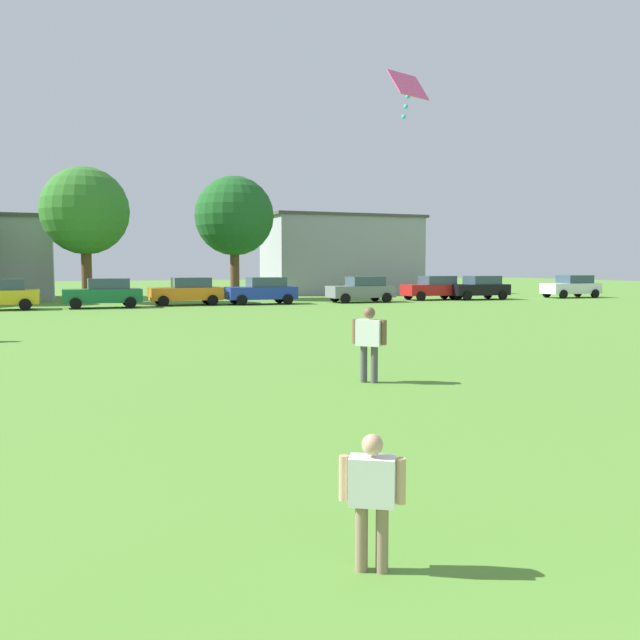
% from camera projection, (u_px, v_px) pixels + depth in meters
% --- Properties ---
extents(ground_plane, '(160.00, 160.00, 0.00)m').
position_uv_depth(ground_plane, '(134.00, 322.00, 29.07)').
color(ground_plane, '#568C33').
extents(child_kite_flyer, '(0.47, 0.36, 1.11)m').
position_uv_depth(child_kite_flyer, '(372.00, 490.00, 5.35)').
color(child_kite_flyer, '#8C7259').
rests_on(child_kite_flyer, ground).
extents(adult_bystander, '(0.58, 0.56, 1.58)m').
position_uv_depth(adult_bystander, '(369.00, 338.00, 14.01)').
color(adult_bystander, '#4C4C51').
rests_on(adult_bystander, ground).
extents(kite, '(1.03, 0.72, 1.04)m').
position_uv_depth(kite, '(408.00, 89.00, 14.77)').
color(kite, '#F24C8C').
extents(parked_car_green_2, '(4.30, 2.02, 1.68)m').
position_uv_depth(parked_car_green_2, '(104.00, 293.00, 38.54)').
color(parked_car_green_2, '#196B38').
rests_on(parked_car_green_2, ground).
extents(parked_car_orange_3, '(4.30, 2.02, 1.68)m').
position_uv_depth(parked_car_orange_3, '(187.00, 291.00, 41.13)').
color(parked_car_orange_3, orange).
rests_on(parked_car_orange_3, ground).
extents(parked_car_blue_4, '(4.30, 2.02, 1.68)m').
position_uv_depth(parked_car_blue_4, '(262.00, 290.00, 42.20)').
color(parked_car_blue_4, '#1E38AD').
rests_on(parked_car_blue_4, ground).
extents(parked_car_gray_5, '(4.30, 2.02, 1.68)m').
position_uv_depth(parked_car_gray_5, '(362.00, 289.00, 44.32)').
color(parked_car_gray_5, slate).
rests_on(parked_car_gray_5, ground).
extents(parked_car_red_6, '(4.30, 2.02, 1.68)m').
position_uv_depth(parked_car_red_6, '(434.00, 288.00, 47.47)').
color(parked_car_red_6, red).
rests_on(parked_car_red_6, ground).
extents(parked_car_black_7, '(4.30, 2.02, 1.68)m').
position_uv_depth(parked_car_black_7, '(479.00, 287.00, 47.81)').
color(parked_car_black_7, black).
rests_on(parked_car_black_7, ground).
extents(parked_car_white_8, '(4.30, 2.02, 1.68)m').
position_uv_depth(parked_car_white_8, '(572.00, 286.00, 50.58)').
color(parked_car_white_8, white).
rests_on(parked_car_white_8, ground).
extents(tree_right, '(5.58, 5.58, 8.69)m').
position_uv_depth(tree_right, '(85.00, 211.00, 43.24)').
color(tree_right, brown).
rests_on(tree_right, ground).
extents(tree_far_right, '(5.58, 5.58, 8.69)m').
position_uv_depth(tree_far_right, '(234.00, 216.00, 47.72)').
color(tree_far_right, brown).
rests_on(tree_far_right, ground).
extents(house_right, '(13.30, 6.44, 6.65)m').
position_uv_depth(house_right, '(342.00, 254.00, 57.86)').
color(house_right, '#9999A3').
rests_on(house_right, ground).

